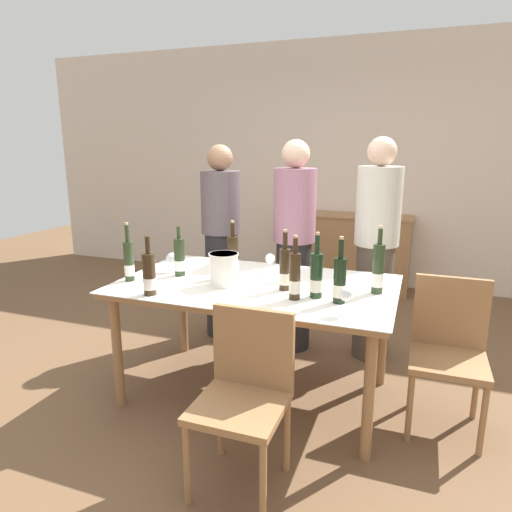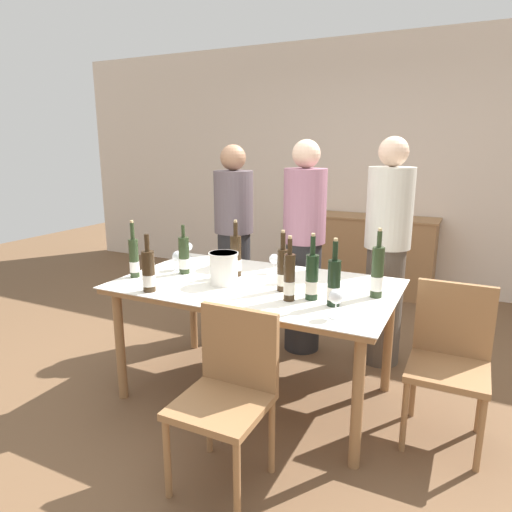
{
  "view_description": "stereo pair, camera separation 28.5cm",
  "coord_description": "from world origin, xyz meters",
  "px_view_note": "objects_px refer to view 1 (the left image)",
  "views": [
    {
      "loc": [
        0.95,
        -2.61,
        1.63
      ],
      "look_at": [
        0.0,
        0.0,
        0.96
      ],
      "focal_mm": 32.0,
      "sensor_mm": 36.0,
      "label": 1
    },
    {
      "loc": [
        1.21,
        -2.5,
        1.63
      ],
      "look_at": [
        0.0,
        0.0,
        0.96
      ],
      "focal_mm": 32.0,
      "sensor_mm": 36.0,
      "label": 2
    }
  ],
  "objects_px": {
    "wine_bottle_3": "(295,277)",
    "wine_glass_0": "(270,260)",
    "wine_glass_2": "(178,249)",
    "person_host": "(221,243)",
    "wine_bottle_2": "(129,262)",
    "wine_bottle_8": "(340,281)",
    "wine_bottle_6": "(378,270)",
    "wine_bottle_1": "(180,258)",
    "sideboard_cabinet": "(350,252)",
    "wine_bottle_5": "(233,257)",
    "wine_glass_4": "(346,295)",
    "wine_bottle_7": "(149,275)",
    "wine_bottle_4": "(285,270)",
    "wine_glass_3": "(172,259)",
    "dining_table": "(256,294)",
    "chair_right_end": "(449,344)",
    "person_guest_left": "(294,248)",
    "ice_bucket": "(224,268)",
    "person_guest_right": "(376,251)",
    "wine_glass_1": "(286,265)",
    "wine_bottle_0": "(316,276)",
    "chair_near_front": "(245,386)"
  },
  "relations": [
    {
      "from": "wine_bottle_5",
      "to": "wine_glass_3",
      "type": "height_order",
      "value": "wine_bottle_5"
    },
    {
      "from": "ice_bucket",
      "to": "chair_right_end",
      "type": "distance_m",
      "value": 1.41
    },
    {
      "from": "wine_bottle_4",
      "to": "person_guest_left",
      "type": "distance_m",
      "value": 0.88
    },
    {
      "from": "chair_right_end",
      "to": "person_guest_left",
      "type": "xyz_separation_m",
      "value": [
        -1.14,
        0.72,
        0.34
      ]
    },
    {
      "from": "wine_bottle_8",
      "to": "person_guest_left",
      "type": "height_order",
      "value": "person_guest_left"
    },
    {
      "from": "wine_glass_1",
      "to": "wine_glass_2",
      "type": "xyz_separation_m",
      "value": [
        -0.94,
        0.27,
        -0.03
      ]
    },
    {
      "from": "sideboard_cabinet",
      "to": "dining_table",
      "type": "distance_m",
      "value": 2.59
    },
    {
      "from": "wine_glass_2",
      "to": "chair_near_front",
      "type": "height_order",
      "value": "wine_glass_2"
    },
    {
      "from": "wine_bottle_5",
      "to": "person_host",
      "type": "relative_size",
      "value": 0.23
    },
    {
      "from": "sideboard_cabinet",
      "to": "wine_glass_0",
      "type": "height_order",
      "value": "wine_glass_0"
    },
    {
      "from": "sideboard_cabinet",
      "to": "wine_bottle_3",
      "type": "xyz_separation_m",
      "value": [
        0.1,
        -2.78,
        0.47
      ]
    },
    {
      "from": "wine_bottle_5",
      "to": "dining_table",
      "type": "bearing_deg",
      "value": -27.22
    },
    {
      "from": "wine_bottle_5",
      "to": "wine_glass_1",
      "type": "xyz_separation_m",
      "value": [
        0.36,
        0.01,
        -0.02
      ]
    },
    {
      "from": "ice_bucket",
      "to": "wine_bottle_6",
      "type": "distance_m",
      "value": 0.93
    },
    {
      "from": "person_guest_right",
      "to": "person_host",
      "type": "bearing_deg",
      "value": 179.99
    },
    {
      "from": "wine_glass_1",
      "to": "person_guest_left",
      "type": "relative_size",
      "value": 0.09
    },
    {
      "from": "wine_bottle_2",
      "to": "person_guest_right",
      "type": "xyz_separation_m",
      "value": [
        1.44,
        1.08,
        -0.05
      ]
    },
    {
      "from": "sideboard_cabinet",
      "to": "person_host",
      "type": "bearing_deg",
      "value": -116.13
    },
    {
      "from": "wine_bottle_8",
      "to": "person_guest_left",
      "type": "xyz_separation_m",
      "value": [
        -0.53,
        0.98,
        -0.06
      ]
    },
    {
      "from": "ice_bucket",
      "to": "wine_glass_4",
      "type": "distance_m",
      "value": 0.84
    },
    {
      "from": "wine_bottle_3",
      "to": "wine_bottle_8",
      "type": "relative_size",
      "value": 0.99
    },
    {
      "from": "wine_glass_0",
      "to": "person_host",
      "type": "xyz_separation_m",
      "value": [
        -0.63,
        0.57,
        -0.04
      ]
    },
    {
      "from": "wine_bottle_1",
      "to": "wine_bottle_8",
      "type": "distance_m",
      "value": 1.12
    },
    {
      "from": "wine_glass_4",
      "to": "wine_glass_1",
      "type": "bearing_deg",
      "value": 134.63
    },
    {
      "from": "wine_glass_3",
      "to": "person_guest_right",
      "type": "xyz_separation_m",
      "value": [
        1.29,
        0.8,
        -0.01
      ]
    },
    {
      "from": "wine_bottle_3",
      "to": "wine_glass_0",
      "type": "height_order",
      "value": "wine_bottle_3"
    },
    {
      "from": "wine_bottle_2",
      "to": "wine_glass_4",
      "type": "height_order",
      "value": "wine_bottle_2"
    },
    {
      "from": "wine_glass_0",
      "to": "wine_glass_3",
      "type": "bearing_deg",
      "value": -160.47
    },
    {
      "from": "wine_bottle_7",
      "to": "wine_glass_0",
      "type": "height_order",
      "value": "wine_bottle_7"
    },
    {
      "from": "wine_bottle_5",
      "to": "wine_bottle_8",
      "type": "distance_m",
      "value": 0.81
    },
    {
      "from": "wine_bottle_4",
      "to": "person_guest_right",
      "type": "bearing_deg",
      "value": 64.08
    },
    {
      "from": "wine_bottle_5",
      "to": "wine_bottle_8",
      "type": "xyz_separation_m",
      "value": [
        0.76,
        -0.28,
        -0.0
      ]
    },
    {
      "from": "wine_bottle_0",
      "to": "wine_glass_3",
      "type": "distance_m",
      "value": 1.07
    },
    {
      "from": "wine_bottle_6",
      "to": "wine_glass_0",
      "type": "height_order",
      "value": "wine_bottle_6"
    },
    {
      "from": "wine_bottle_4",
      "to": "wine_bottle_2",
      "type": "bearing_deg",
      "value": -170.92
    },
    {
      "from": "wine_glass_2",
      "to": "wine_glass_3",
      "type": "distance_m",
      "value": 0.35
    },
    {
      "from": "sideboard_cabinet",
      "to": "person_guest_right",
      "type": "relative_size",
      "value": 0.8
    },
    {
      "from": "wine_glass_2",
      "to": "wine_glass_4",
      "type": "height_order",
      "value": "wine_glass_4"
    },
    {
      "from": "wine_glass_2",
      "to": "person_host",
      "type": "height_order",
      "value": "person_host"
    },
    {
      "from": "wine_bottle_4",
      "to": "person_host",
      "type": "relative_size",
      "value": 0.23
    },
    {
      "from": "wine_bottle_2",
      "to": "wine_bottle_8",
      "type": "xyz_separation_m",
      "value": [
        1.35,
        0.04,
        -0.0
      ]
    },
    {
      "from": "wine_glass_4",
      "to": "wine_glass_2",
      "type": "bearing_deg",
      "value": 152.26
    },
    {
      "from": "wine_glass_3",
      "to": "wine_glass_4",
      "type": "relative_size",
      "value": 0.9
    },
    {
      "from": "person_guest_left",
      "to": "wine_glass_4",
      "type": "bearing_deg",
      "value": -62.75
    },
    {
      "from": "ice_bucket",
      "to": "wine_glass_4",
      "type": "bearing_deg",
      "value": -17.71
    },
    {
      "from": "dining_table",
      "to": "wine_bottle_7",
      "type": "distance_m",
      "value": 0.69
    },
    {
      "from": "wine_bottle_5",
      "to": "wine_glass_4",
      "type": "relative_size",
      "value": 2.48
    },
    {
      "from": "wine_glass_2",
      "to": "chair_near_front",
      "type": "distance_m",
      "value": 1.55
    },
    {
      "from": "ice_bucket",
      "to": "wine_bottle_4",
      "type": "xyz_separation_m",
      "value": [
        0.39,
        0.04,
        0.02
      ]
    },
    {
      "from": "ice_bucket",
      "to": "wine_bottle_3",
      "type": "relative_size",
      "value": 0.55
    }
  ]
}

